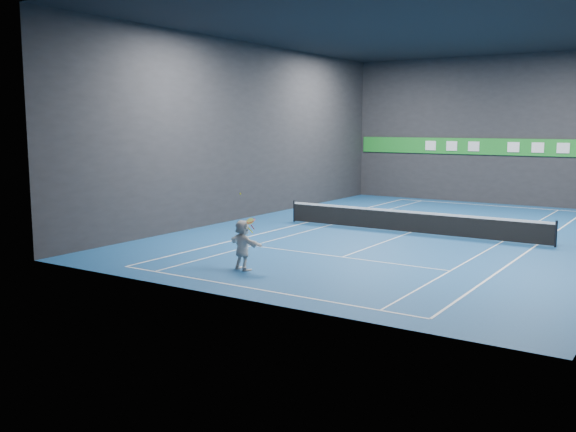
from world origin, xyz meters
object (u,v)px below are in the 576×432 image
Objects in this scene: tennis_net at (410,221)px; player at (243,245)px; tennis_ball at (240,194)px; tennis_racket at (251,222)px.

player is at bearing -100.19° from tennis_net.
tennis_ball reaches higher than tennis_racket.
tennis_net is 10.19m from tennis_racket.
tennis_ball is 1.03m from tennis_racket.
player is at bearing -29.42° from tennis_ball.
player is 1.72m from tennis_ball.
tennis_net is (1.95, 9.99, -2.02)m from tennis_ball.
player is at bearing -171.53° from tennis_racket.
tennis_ball is at bearing -14.13° from player.
player is 0.85m from tennis_racket.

